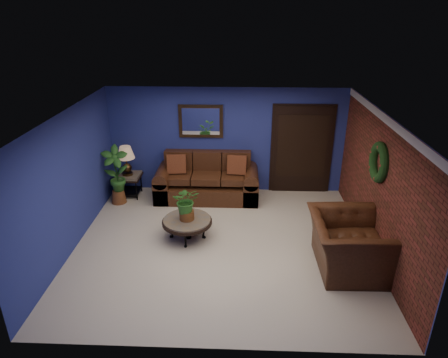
{
  "coord_description": "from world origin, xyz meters",
  "views": [
    {
      "loc": [
        0.29,
        -6.42,
        4.18
      ],
      "look_at": [
        0.01,
        0.55,
        1.12
      ],
      "focal_mm": 32.0,
      "sensor_mm": 36.0,
      "label": 1
    }
  ],
  "objects_px": {
    "side_chair": "(228,173)",
    "armchair": "(347,244)",
    "table_lamp": "(126,157)",
    "sofa": "(207,183)",
    "end_table": "(128,180)",
    "coffee_table": "(187,222)"
  },
  "relations": [
    {
      "from": "coffee_table",
      "to": "side_chair",
      "type": "bearing_deg",
      "value": 69.0
    },
    {
      "from": "sofa",
      "to": "table_lamp",
      "type": "distance_m",
      "value": 1.96
    },
    {
      "from": "sofa",
      "to": "table_lamp",
      "type": "xyz_separation_m",
      "value": [
        -1.86,
        -0.04,
        0.62
      ]
    },
    {
      "from": "side_chair",
      "to": "sofa",
      "type": "bearing_deg",
      "value": -178.31
    },
    {
      "from": "side_chair",
      "to": "armchair",
      "type": "bearing_deg",
      "value": -54.89
    },
    {
      "from": "table_lamp",
      "to": "sofa",
      "type": "bearing_deg",
      "value": 1.21
    },
    {
      "from": "sofa",
      "to": "end_table",
      "type": "xyz_separation_m",
      "value": [
        -1.86,
        -0.04,
        0.06
      ]
    },
    {
      "from": "coffee_table",
      "to": "armchair",
      "type": "height_order",
      "value": "armchair"
    },
    {
      "from": "end_table",
      "to": "armchair",
      "type": "relative_size",
      "value": 0.42
    },
    {
      "from": "armchair",
      "to": "sofa",
      "type": "bearing_deg",
      "value": 43.18
    },
    {
      "from": "coffee_table",
      "to": "end_table",
      "type": "distance_m",
      "value": 2.44
    },
    {
      "from": "table_lamp",
      "to": "side_chair",
      "type": "distance_m",
      "value": 2.38
    },
    {
      "from": "coffee_table",
      "to": "side_chair",
      "type": "xyz_separation_m",
      "value": [
        0.73,
        1.9,
        0.22
      ]
    },
    {
      "from": "coffee_table",
      "to": "sofa",
      "type": "bearing_deg",
      "value": 82.59
    },
    {
      "from": "sofa",
      "to": "coffee_table",
      "type": "height_order",
      "value": "sofa"
    },
    {
      "from": "end_table",
      "to": "coffee_table",
      "type": "bearing_deg",
      "value": -48.57
    },
    {
      "from": "armchair",
      "to": "side_chair",
      "type": "bearing_deg",
      "value": 36.91
    },
    {
      "from": "side_chair",
      "to": "armchair",
      "type": "relative_size",
      "value": 0.72
    },
    {
      "from": "sofa",
      "to": "side_chair",
      "type": "distance_m",
      "value": 0.54
    },
    {
      "from": "end_table",
      "to": "side_chair",
      "type": "relative_size",
      "value": 0.57
    },
    {
      "from": "coffee_table",
      "to": "end_table",
      "type": "bearing_deg",
      "value": 131.43
    },
    {
      "from": "coffee_table",
      "to": "end_table",
      "type": "height_order",
      "value": "end_table"
    }
  ]
}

